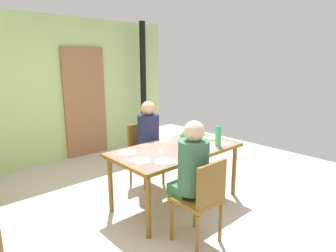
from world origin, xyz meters
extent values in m
plane|color=beige|center=(0.00, 0.00, 0.00)|extent=(7.03, 7.03, 0.00)
cube|color=#B5D383|center=(0.00, 2.70, 1.25)|extent=(4.64, 0.10, 2.51)
cube|color=#96633F|center=(0.51, 2.62, 1.00)|extent=(0.80, 0.05, 2.00)
cylinder|color=black|center=(1.66, 2.35, 1.25)|extent=(0.12, 0.12, 2.51)
cube|color=brown|center=(0.42, 0.10, 0.70)|extent=(1.59, 0.85, 0.04)
cube|color=#EBA898|center=(0.42, 0.10, 0.72)|extent=(1.53, 0.82, 0.00)
cylinder|color=brown|center=(-0.30, -0.26, 0.34)|extent=(0.06, 0.06, 0.68)
cylinder|color=brown|center=(1.15, -0.26, 0.34)|extent=(0.06, 0.06, 0.68)
cylinder|color=brown|center=(-0.30, 0.45, 0.34)|extent=(0.06, 0.06, 0.68)
cylinder|color=brown|center=(1.15, 0.45, 0.34)|extent=(0.06, 0.06, 0.68)
cube|color=brown|center=(0.02, -0.61, 0.45)|extent=(0.40, 0.40, 0.04)
cube|color=brown|center=(0.02, -0.79, 0.66)|extent=(0.38, 0.04, 0.42)
cylinder|color=brown|center=(-0.15, -0.44, 0.21)|extent=(0.04, 0.04, 0.41)
cylinder|color=brown|center=(0.19, -0.44, 0.21)|extent=(0.04, 0.04, 0.41)
cylinder|color=brown|center=(-0.15, -0.78, 0.21)|extent=(0.04, 0.04, 0.41)
cylinder|color=brown|center=(0.19, -0.78, 0.21)|extent=(0.04, 0.04, 0.41)
cube|color=brown|center=(0.51, 0.80, 0.45)|extent=(0.40, 0.40, 0.04)
cube|color=brown|center=(0.51, 0.98, 0.66)|extent=(0.38, 0.04, 0.42)
cylinder|color=brown|center=(0.68, 0.63, 0.21)|extent=(0.04, 0.04, 0.41)
cylinder|color=brown|center=(0.34, 0.63, 0.21)|extent=(0.04, 0.04, 0.41)
cylinder|color=brown|center=(0.68, 0.97, 0.21)|extent=(0.04, 0.04, 0.41)
cylinder|color=brown|center=(0.34, 0.97, 0.21)|extent=(0.04, 0.04, 0.41)
cube|color=#326948|center=(0.02, -0.45, 0.51)|extent=(0.30, 0.22, 0.12)
cylinder|color=#38664C|center=(0.02, -0.56, 0.77)|extent=(0.30, 0.30, 0.52)
sphere|color=beige|center=(0.02, -0.56, 1.12)|extent=(0.20, 0.20, 0.20)
cube|color=#142545|center=(0.51, 0.64, 0.51)|extent=(0.30, 0.22, 0.12)
cylinder|color=#1E2347|center=(0.51, 0.75, 0.77)|extent=(0.30, 0.30, 0.52)
sphere|color=tan|center=(0.51, 0.75, 1.12)|extent=(0.20, 0.20, 0.20)
cylinder|color=#329F5C|center=(0.88, -0.18, 0.85)|extent=(0.07, 0.07, 0.25)
cone|color=#37A160|center=(0.88, -0.18, 0.99)|extent=(0.05, 0.05, 0.03)
cylinder|color=#39916B|center=(0.29, -0.16, 0.85)|extent=(0.07, 0.07, 0.25)
cone|color=#389865|center=(0.29, -0.16, 0.99)|extent=(0.05, 0.05, 0.04)
cylinder|color=silver|center=(0.81, 0.06, 0.75)|extent=(0.17, 0.17, 0.05)
cylinder|color=white|center=(-0.14, 0.34, 0.73)|extent=(0.21, 0.21, 0.01)
cylinder|color=white|center=(-0.01, -0.18, 0.73)|extent=(0.22, 0.22, 0.01)
cylinder|color=white|center=(-0.19, 0.01, 0.73)|extent=(0.21, 0.21, 0.01)
cylinder|color=silver|center=(0.53, 0.02, 0.77)|extent=(0.06, 0.06, 0.10)
cylinder|color=#DBB77A|center=(1.03, 0.09, 0.73)|extent=(0.19, 0.19, 0.02)
cube|color=silver|center=(0.60, -0.21, 0.72)|extent=(0.14, 0.08, 0.00)
cube|color=silver|center=(0.22, 0.15, 0.72)|extent=(0.11, 0.12, 0.00)
camera|label=1|loc=(-1.90, -2.31, 1.76)|focal=30.62mm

